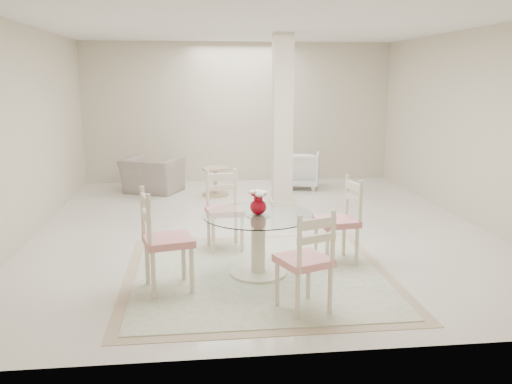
{
  "coord_description": "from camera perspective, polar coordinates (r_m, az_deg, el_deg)",
  "views": [
    {
      "loc": [
        -0.89,
        -7.16,
        2.03
      ],
      "look_at": [
        -0.26,
        -1.63,
        0.85
      ],
      "focal_mm": 38.0,
      "sensor_mm": 36.0,
      "label": 1
    }
  ],
  "objects": [
    {
      "name": "armchair_white",
      "position": [
        10.18,
        4.6,
        2.35
      ],
      "size": [
        0.88,
        0.89,
        0.67
      ],
      "primitive_type": "imported",
      "rotation": [
        0.0,
        0.0,
        2.88
      ],
      "color": "silver",
      "rests_on": "ground"
    },
    {
      "name": "ground",
      "position": [
        7.49,
        0.51,
        -3.74
      ],
      "size": [
        7.0,
        7.0,
        0.0
      ],
      "primitive_type": "plane",
      "color": "white",
      "rests_on": "ground"
    },
    {
      "name": "red_vase",
      "position": [
        5.51,
        0.27,
        -1.06
      ],
      "size": [
        0.2,
        0.19,
        0.26
      ],
      "color": "#A80517",
      "rests_on": "dining_table"
    },
    {
      "name": "dining_chair_north",
      "position": [
        6.48,
        -3.43,
        -1.25
      ],
      "size": [
        0.47,
        0.47,
        1.05
      ],
      "rotation": [
        0.0,
        0.0,
        0.13
      ],
      "color": "#F1E4C6",
      "rests_on": "ground"
    },
    {
      "name": "dining_chair_south",
      "position": [
        4.71,
        5.51,
        -6.52
      ],
      "size": [
        0.54,
        0.54,
        1.03
      ],
      "rotation": [
        0.0,
        0.0,
        3.52
      ],
      "color": "beige",
      "rests_on": "ground"
    },
    {
      "name": "room_shell",
      "position": [
        7.22,
        0.54,
        10.59
      ],
      "size": [
        6.02,
        7.02,
        2.71
      ],
      "color": "beige",
      "rests_on": "ground"
    },
    {
      "name": "dining_table",
      "position": [
        5.63,
        0.23,
        -5.57
      ],
      "size": [
        1.14,
        1.14,
        0.66
      ],
      "rotation": [
        0.0,
        0.0,
        0.31
      ],
      "color": "beige",
      "rests_on": "ground"
    },
    {
      "name": "recliner_taupe",
      "position": [
        9.9,
        -10.86,
        1.76
      ],
      "size": [
        1.21,
        1.15,
        0.62
      ],
      "primitive_type": "imported",
      "rotation": [
        0.0,
        0.0,
        2.73
      ],
      "color": "gray",
      "rests_on": "ground"
    },
    {
      "name": "side_table",
      "position": [
        9.5,
        -4.29,
        1.02
      ],
      "size": [
        0.48,
        0.48,
        0.49
      ],
      "color": "tan",
      "rests_on": "ground"
    },
    {
      "name": "dining_chair_east",
      "position": [
        6.04,
        9.09,
        -2.32
      ],
      "size": [
        0.48,
        0.48,
        1.05
      ],
      "rotation": [
        0.0,
        0.0,
        -1.43
      ],
      "color": "beige",
      "rests_on": "ground"
    },
    {
      "name": "area_rug",
      "position": [
        5.73,
        0.23,
        -8.68
      ],
      "size": [
        2.77,
        2.77,
        0.02
      ],
      "color": "tan",
      "rests_on": "ground"
    },
    {
      "name": "column",
      "position": [
        8.6,
        2.79,
        7.43
      ],
      "size": [
        0.3,
        0.3,
        2.7
      ],
      "primitive_type": "cube",
      "color": "beige",
      "rests_on": "ground"
    },
    {
      "name": "dining_chair_west",
      "position": [
        5.23,
        -10.03,
        -4.24
      ],
      "size": [
        0.54,
        0.54,
        1.11
      ],
      "rotation": [
        0.0,
        0.0,
        1.8
      ],
      "color": "beige",
      "rests_on": "ground"
    }
  ]
}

